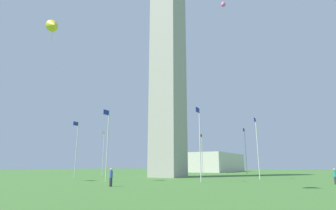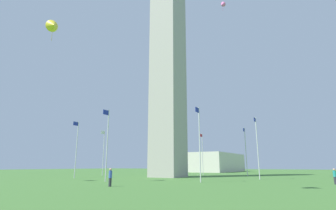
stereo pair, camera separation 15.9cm
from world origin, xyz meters
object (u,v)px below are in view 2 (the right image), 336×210
Objects in this scene: flagpole_s at (202,152)px; kite_yellow_delta at (53,25)px; obelisk_monument at (168,51)px; flagpole_ne at (199,140)px; flagpole_e at (257,145)px; flagpole_nw at (76,147)px; kite_pink_delta at (222,5)px; flagpole_se at (246,150)px; person_teal_shirt at (335,176)px; flagpole_n at (107,142)px; distant_building at (213,163)px; flagpole_sw at (151,152)px; person_blue_shirt at (110,177)px; flagpole_w at (103,151)px.

kite_yellow_delta reaches higher than flagpole_s.
flagpole_ne is (11.17, 11.12, -19.03)m from obelisk_monument.
flagpole_e is 1.00× the size of flagpole_nw.
flagpole_se is at bearing -178.33° from kite_pink_delta.
flagpole_ne reaches higher than person_teal_shirt.
flagpole_n and flagpole_e have the same top height.
flagpole_se is at bearing 155.78° from kite_yellow_delta.
kite_pink_delta is at bearing 36.13° from flagpole_s.
kite_pink_delta reaches higher than kite_yellow_delta.
kite_yellow_delta is 71.79m from distant_building.
obelisk_monument is 5.17× the size of flagpole_sw.
flagpole_e and flagpole_s have the same top height.
flagpole_n is at bearing 149.41° from kite_yellow_delta.
flagpole_nw reaches higher than person_teal_shirt.
flagpole_s and flagpole_sw have the same top height.
distant_building is (-36.01, 1.66, -2.01)m from flagpole_sw.
distant_building is at bearing -150.25° from flagpole_se.
person_blue_shirt is at bearing 58.85° from flagpole_nw.
flagpole_se is at bearing 180.00° from flagpole_ne.
flagpole_e and flagpole_sw have the same top height.
obelisk_monument is 28.65× the size of person_teal_shirt.
flagpole_w and flagpole_nw have the same top height.
person_teal_shirt is at bearing 37.76° from flagpole_se.
kite_yellow_delta reaches higher than flagpole_sw.
flagpole_sw is 22.23m from flagpole_nw.
flagpole_sw is at bearing -90.00° from flagpole_se.
flagpole_e is 1.00× the size of flagpole_se.
flagpole_s is 32.86m from distant_building.
flagpole_se is 5.54× the size of person_teal_shirt.
person_teal_shirt is (6.96, 40.84, -4.22)m from flagpole_w.
kite_pink_delta reaches higher than flagpole_w.
flagpole_se is 1.00× the size of flagpole_s.
flagpole_n and flagpole_se have the same top height.
kite_yellow_delta is at bearing 27.49° from flagpole_w.
distant_building is at bearing 23.40° from person_blue_shirt.
flagpole_w is 1.00× the size of flagpole_nw.
flagpole_se is at bearing 1.98° from person_blue_shirt.
flagpole_w is 37.16m from kite_pink_delta.
flagpole_nw is at bearing -1.63° from distant_building.
flagpole_n and flagpole_ne have the same top height.
kite_pink_delta is (-7.02, -13.68, 29.59)m from person_teal_shirt.
obelisk_monument is at bearing 11.36° from distant_building.
flagpole_w is at bearing -45.00° from flagpole_s.
kite_yellow_delta is at bearing 58.98° from person_teal_shirt.
distant_building is at bearing -163.23° from flagpole_s.
kite_pink_delta is at bearing 145.60° from kite_yellow_delta.
distant_building is at bearing -26.51° from person_teal_shirt.
flagpole_ne is 3.01× the size of kite_yellow_delta.
flagpole_e is at bearing 138.76° from kite_yellow_delta.
obelisk_monument is at bearing 90.19° from flagpole_w.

